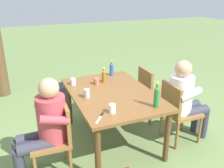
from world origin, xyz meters
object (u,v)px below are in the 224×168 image
object	(u,v)px
dining_table	(112,98)
bottle_green	(157,96)
person_in_white_shirt	(185,97)
person_in_plaid_shirt	(45,124)
bottle_blue	(112,69)
backpack_by_far_side	(63,95)
cup_glass	(73,82)
bottle_amber	(104,76)
table_knife	(100,117)
cup_steel	(87,93)
cup_white	(112,109)
chair_near_right	(151,91)
cup_terracotta	(96,81)
chair_far_left	(56,135)
chair_near_left	(177,109)

from	to	relation	value
dining_table	bottle_green	world-z (taller)	bottle_green
person_in_white_shirt	person_in_plaid_shirt	bearing A→B (deg)	90.00
bottle_green	bottle_blue	bearing A→B (deg)	3.07
bottle_green	backpack_by_far_side	distance (m)	2.21
bottle_blue	cup_glass	xyz separation A→B (m)	(-0.17, 0.66, -0.06)
bottle_amber	person_in_white_shirt	bearing A→B (deg)	-129.57
table_knife	cup_steel	bearing A→B (deg)	-1.72
dining_table	person_in_white_shirt	bearing A→B (deg)	-110.15
person_in_white_shirt	cup_white	world-z (taller)	person_in_white_shirt
person_in_white_shirt	backpack_by_far_side	xyz separation A→B (m)	(1.73, 1.34, -0.47)
chair_near_right	bottle_green	size ratio (longest dim) A/B	2.79
bottle_amber	backpack_by_far_side	world-z (taller)	bottle_amber
bottle_amber	backpack_by_far_side	xyz separation A→B (m)	(0.98, 0.44, -0.65)
chair_near_right	bottle_blue	world-z (taller)	bottle_blue
cup_white	table_knife	bearing A→B (deg)	107.00
chair_near_right	cup_terracotta	xyz separation A→B (m)	(0.01, 0.92, 0.30)
person_in_white_shirt	cup_steel	distance (m)	1.34
cup_glass	table_knife	world-z (taller)	cup_glass
chair_far_left	cup_steel	distance (m)	0.64
chair_near_left	bottle_green	xyz separation A→B (m)	(-0.24, 0.51, 0.39)
chair_far_left	table_knife	world-z (taller)	chair_far_left
bottle_amber	bottle_green	size ratio (longest dim) A/B	0.71
person_in_white_shirt	cup_terracotta	size ratio (longest dim) A/B	12.70
dining_table	bottle_blue	xyz separation A→B (m)	(0.64, -0.25, 0.19)
cup_white	backpack_by_far_side	bearing A→B (deg)	5.77
table_knife	backpack_by_far_side	xyz separation A→B (m)	(1.97, 0.03, -0.56)
cup_steel	bottle_amber	bearing A→B (deg)	-42.46
chair_far_left	person_in_white_shirt	bearing A→B (deg)	-89.90
chair_far_left	bottle_amber	bearing A→B (deg)	-49.06
bottle_amber	bottle_green	world-z (taller)	bottle_green
chair_near_right	cup_steel	distance (m)	1.28
chair_near_right	bottle_amber	distance (m)	0.87
chair_near_right	cup_white	bearing A→B (deg)	130.08
table_knife	cup_terracotta	bearing A→B (deg)	-16.53
dining_table	person_in_plaid_shirt	world-z (taller)	person_in_plaid_shirt
chair_far_left	person_in_plaid_shirt	world-z (taller)	person_in_plaid_shirt
dining_table	chair_far_left	size ratio (longest dim) A/B	1.75
bottle_blue	cup_glass	bearing A→B (deg)	104.17
chair_far_left	dining_table	bearing A→B (deg)	-67.26
chair_near_right	person_in_white_shirt	size ratio (longest dim) A/B	0.74
chair_far_left	chair_near_left	bearing A→B (deg)	-89.90
dining_table	cup_glass	world-z (taller)	cup_glass
bottle_blue	cup_terracotta	world-z (taller)	bottle_blue
bottle_green	table_knife	xyz separation A→B (m)	(0.01, 0.69, -0.13)
chair_near_right	cup_terracotta	bearing A→B (deg)	89.52
cup_glass	backpack_by_far_side	xyz separation A→B (m)	(0.92, -0.00, -0.60)
bottle_amber	cup_glass	size ratio (longest dim) A/B	2.38
bottle_amber	cup_terracotta	xyz separation A→B (m)	(-0.05, 0.13, -0.05)
chair_near_right	backpack_by_far_side	size ratio (longest dim) A/B	2.20
dining_table	chair_near_right	xyz separation A→B (m)	(0.34, -0.83, -0.17)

